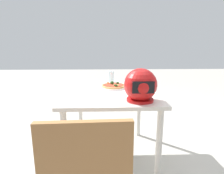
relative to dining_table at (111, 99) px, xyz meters
The scene contains 6 objects.
ground_plane 0.64m from the dining_table, ahead, with size 14.00×14.00×0.00m, color #B2ADA3.
dining_table is the anchor object (origin of this frame).
pizza_plate 0.15m from the dining_table, 105.83° to the right, with size 0.29×0.29×0.01m, color white.
pizza 0.16m from the dining_table, 106.25° to the right, with size 0.25×0.25×0.05m.
motorcycle_helmet 0.48m from the dining_table, 121.64° to the left, with size 0.26×0.26×0.26m.
drinking_glass 0.42m from the dining_table, 92.33° to the right, with size 0.07×0.07×0.14m, color silver.
Camera 1 is at (0.05, 1.83, 1.18)m, focal length 30.42 mm.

